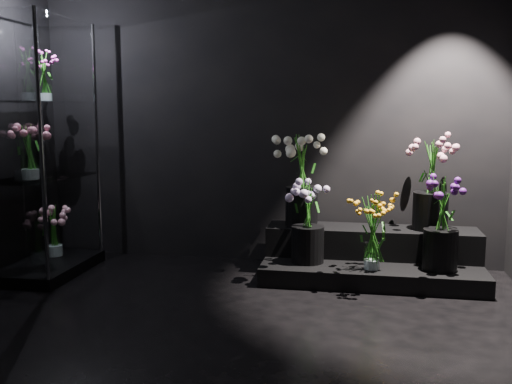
# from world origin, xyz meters

# --- Properties ---
(floor) EXTENTS (4.00, 4.00, 0.00)m
(floor) POSITION_xyz_m (0.00, 0.00, 0.00)
(floor) COLOR black
(floor) RESTS_ON ground
(wall_back) EXTENTS (4.00, 0.00, 4.00)m
(wall_back) POSITION_xyz_m (0.00, 2.00, 1.40)
(wall_back) COLOR black
(wall_back) RESTS_ON floor
(display_riser) EXTENTS (1.70, 0.75, 0.38)m
(display_riser) POSITION_xyz_m (0.90, 1.66, 0.16)
(display_riser) COLOR black
(display_riser) RESTS_ON floor
(display_case) EXTENTS (0.56, 0.93, 2.04)m
(display_case) POSITION_xyz_m (-1.70, 1.28, 1.02)
(display_case) COLOR black
(display_case) RESTS_ON floor
(bouquet_orange_bells) EXTENTS (0.36, 0.36, 0.56)m
(bouquet_orange_bells) POSITION_xyz_m (0.90, 1.36, 0.43)
(bouquet_orange_bells) COLOR white
(bouquet_orange_bells) RESTS_ON display_riser
(bouquet_lilac) EXTENTS (0.41, 0.41, 0.64)m
(bouquet_lilac) POSITION_xyz_m (0.41, 1.48, 0.50)
(bouquet_lilac) COLOR black
(bouquet_lilac) RESTS_ON display_riser
(bouquet_purple) EXTENTS (0.40, 0.40, 0.69)m
(bouquet_purple) POSITION_xyz_m (1.40, 1.44, 0.51)
(bouquet_purple) COLOR black
(bouquet_purple) RESTS_ON display_riser
(bouquet_cream_roses) EXTENTS (0.53, 0.53, 0.75)m
(bouquet_cream_roses) POSITION_xyz_m (0.33, 1.74, 0.81)
(bouquet_cream_roses) COLOR black
(bouquet_cream_roses) RESTS_ON display_riser
(bouquet_pink_roses) EXTENTS (0.41, 0.41, 0.73)m
(bouquet_pink_roses) POSITION_xyz_m (1.36, 1.78, 0.77)
(bouquet_pink_roses) COLOR black
(bouquet_pink_roses) RESTS_ON display_riser
(bouquet_case_pink) EXTENTS (0.36, 0.36, 0.42)m
(bouquet_case_pink) POSITION_xyz_m (-1.71, 1.11, 1.02)
(bouquet_case_pink) COLOR white
(bouquet_case_pink) RESTS_ON display_case
(bouquet_case_magenta) EXTENTS (0.26, 0.26, 0.40)m
(bouquet_case_magenta) POSITION_xyz_m (-1.76, 1.45, 1.60)
(bouquet_case_magenta) COLOR white
(bouquet_case_magenta) RESTS_ON display_case
(bouquet_case_base_pink) EXTENTS (0.35, 0.35, 0.43)m
(bouquet_case_base_pink) POSITION_xyz_m (-1.75, 1.47, 0.33)
(bouquet_case_base_pink) COLOR white
(bouquet_case_base_pink) RESTS_ON display_case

